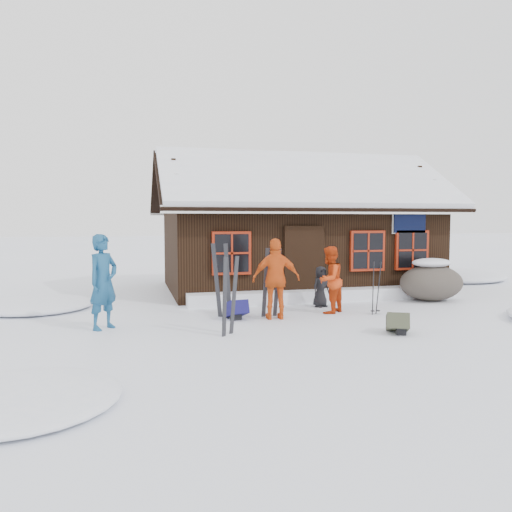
% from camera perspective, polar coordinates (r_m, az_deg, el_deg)
% --- Properties ---
extents(ground, '(120.00, 120.00, 0.00)m').
position_cam_1_polar(ground, '(11.21, 5.29, -7.29)').
color(ground, white).
rests_on(ground, ground).
extents(mountain_hut, '(8.90, 6.09, 4.42)m').
position_cam_1_polar(mountain_hut, '(16.20, 4.44, 1.87)').
color(mountain_hut, black).
rests_on(mountain_hut, ground).
extents(snow_drift, '(7.60, 0.60, 0.35)m').
position_cam_1_polar(snow_drift, '(13.78, 8.05, -4.42)').
color(snow_drift, white).
rests_on(snow_drift, ground).
extents(snow_mounds, '(20.60, 13.20, 0.48)m').
position_cam_1_polar(snow_mounds, '(13.52, 9.27, -5.35)').
color(snow_mounds, white).
rests_on(snow_mounds, ground).
extents(skier_teal, '(0.82, 0.83, 1.94)m').
position_cam_1_polar(skier_teal, '(10.57, -17.06, -2.84)').
color(skier_teal, navy).
rests_on(skier_teal, ground).
extents(skier_orange_left, '(0.98, 0.96, 1.60)m').
position_cam_1_polar(skier_orange_left, '(11.99, 8.40, -2.70)').
color(skier_orange_left, '#C0350D').
rests_on(skier_orange_left, ground).
extents(skier_orange_right, '(1.11, 0.59, 1.81)m').
position_cam_1_polar(skier_orange_right, '(11.14, 2.32, -2.63)').
color(skier_orange_right, '#DA5216').
rests_on(skier_orange_right, ground).
extents(skier_crouched, '(0.60, 0.50, 1.04)m').
position_cam_1_polar(skier_crouched, '(12.83, 7.40, -3.49)').
color(skier_crouched, black).
rests_on(skier_crouched, ground).
extents(boulder, '(1.79, 1.34, 1.05)m').
position_cam_1_polar(boulder, '(14.53, 19.39, -2.77)').
color(boulder, '#544B43').
rests_on(boulder, ground).
extents(ski_pair_left, '(0.40, 0.28, 1.57)m').
position_cam_1_polar(ski_pair_left, '(9.67, -3.05, -4.69)').
color(ski_pair_left, black).
rests_on(ski_pair_left, ground).
extents(ski_pair_mid, '(0.43, 0.35, 1.74)m').
position_cam_1_polar(ski_pair_mid, '(11.36, -3.88, -2.93)').
color(ski_pair_mid, black).
rests_on(ski_pair_mid, ground).
extents(ski_pair_right, '(0.46, 0.14, 1.63)m').
position_cam_1_polar(ski_pair_right, '(11.45, 1.76, -3.15)').
color(ski_pair_right, black).
rests_on(ski_pair_right, ground).
extents(ski_poles, '(0.23, 0.11, 1.29)m').
position_cam_1_polar(ski_poles, '(12.06, 13.53, -3.66)').
color(ski_poles, black).
rests_on(ski_poles, ground).
extents(backpack_blue, '(0.50, 0.62, 0.31)m').
position_cam_1_polar(backpack_blue, '(11.27, -2.31, -6.42)').
color(backpack_blue, '#14124D').
rests_on(backpack_blue, ground).
extents(backpack_olive, '(0.62, 0.68, 0.30)m').
position_cam_1_polar(backpack_olive, '(10.22, 15.87, -7.69)').
color(backpack_olive, '#3D402E').
rests_on(backpack_olive, ground).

